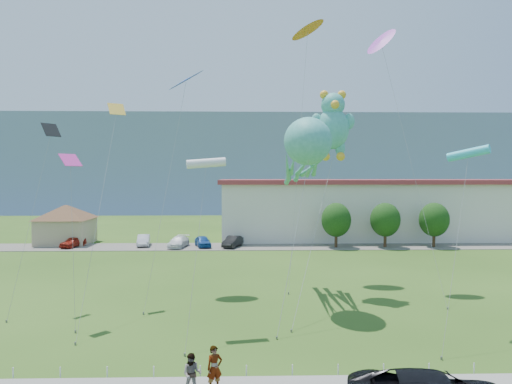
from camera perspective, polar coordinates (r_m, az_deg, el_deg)
ground at (r=22.55m, az=1.50°, el=-20.68°), size 160.00×160.00×0.00m
parking_strip at (r=56.46m, az=-0.31°, el=-6.83°), size 70.00×6.00×0.06m
hill_ridge at (r=140.83m, az=-0.97°, el=3.55°), size 160.00×50.00×25.00m
pavilion at (r=63.35m, az=-22.67°, el=-3.29°), size 9.20×9.20×5.00m
warehouse at (r=70.35m, az=21.23°, el=-1.86°), size 61.00×15.00×8.20m
rope_fence at (r=21.26m, az=1.69°, el=-21.41°), size 26.05×0.05×0.50m
tree_near at (r=56.14m, az=9.98°, el=-3.46°), size 3.60×3.60×5.47m
tree_mid at (r=57.62m, az=15.85°, el=-3.36°), size 3.60×3.60×5.47m
tree_far at (r=59.67m, az=21.37°, el=-3.24°), size 3.60×3.60×5.47m
pedestrian_left at (r=19.69m, az=-5.21°, el=-21.05°), size 0.76×0.64×1.77m
pedestrian_right at (r=19.51m, az=-8.00°, el=-21.57°), size 0.81×0.65×1.60m
parked_car_red at (r=59.98m, az=-21.90°, el=-5.82°), size 2.53×3.96×1.26m
parked_car_silver at (r=58.57m, az=-13.88°, el=-5.87°), size 2.03×4.25×1.34m
parked_car_white at (r=56.50m, az=-9.66°, el=-6.16°), size 2.49×4.68×1.29m
parked_car_blue at (r=56.40m, az=-6.67°, el=-6.15°), size 2.57×4.14×1.31m
parked_car_black at (r=55.89m, az=-2.93°, el=-6.20°), size 2.66×4.26×1.33m
octopus_kite at (r=30.93m, az=6.24°, el=5.08°), size 4.02×11.85×12.52m
teddy_bear_kite at (r=34.75m, az=9.58°, el=8.43°), size 5.66×9.97×15.06m
small_kite_pink at (r=28.95m, az=-22.14°, el=1.83°), size 1.64×2.79×10.08m
small_kite_purple at (r=39.57m, az=15.57°, el=17.06°), size 3.15×8.45×20.24m
small_kite_blue at (r=36.65m, az=-8.84°, el=13.17°), size 2.75×8.09×16.87m
small_kite_black at (r=33.28m, az=-24.72°, el=4.85°), size 1.87×4.58×12.22m
small_kite_yellow at (r=32.35m, az=-17.50°, el=7.10°), size 1.29×9.44×13.79m
small_kite_cyan at (r=27.79m, az=24.99°, el=4.24°), size 3.36×5.06×10.40m
small_kite_orange at (r=42.08m, az=6.42°, el=18.79°), size 3.24×7.70×22.16m
small_kite_white at (r=26.01m, az=-6.27°, el=3.45°), size 1.01×5.35×9.87m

